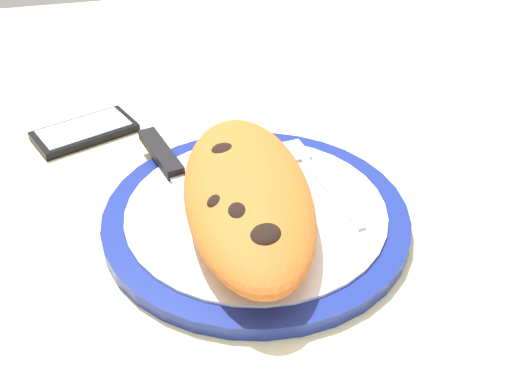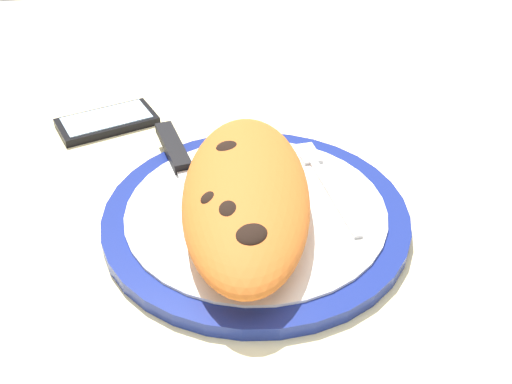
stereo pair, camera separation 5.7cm
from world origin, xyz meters
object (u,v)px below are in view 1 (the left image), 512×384
(fork, at_px, (316,173))
(smartphone, at_px, (85,131))
(plate, at_px, (256,215))
(calzone, at_px, (247,194))
(knife, at_px, (170,166))

(fork, xyz_separation_m, smartphone, (0.18, 0.25, -0.01))
(plate, distance_m, smartphone, 0.28)
(smartphone, bearing_deg, calzone, -145.86)
(plate, xyz_separation_m, knife, (0.09, 0.08, 0.01))
(calzone, relative_size, smartphone, 2.11)
(calzone, height_order, smartphone, calzone)
(fork, bearing_deg, calzone, 120.12)
(calzone, bearing_deg, fork, -59.88)
(knife, xyz_separation_m, smartphone, (0.13, 0.09, -0.02))
(calzone, distance_m, fork, 0.11)
(knife, bearing_deg, calzone, -147.36)
(calzone, bearing_deg, smartphone, 34.14)
(calzone, relative_size, knife, 1.28)
(smartphone, bearing_deg, plate, -142.80)
(knife, bearing_deg, smartphone, 35.25)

